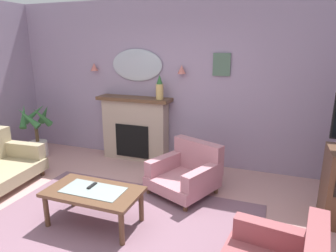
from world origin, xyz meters
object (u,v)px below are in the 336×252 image
Objects in this scene: fireplace at (135,129)px; mantel_vase_left at (160,88)px; framed_picture at (222,65)px; armchair_in_corner at (187,172)px; coffee_table at (94,195)px; potted_plant_tall_palm at (37,131)px; wall_mirror at (137,65)px; wall_sconce_left at (94,67)px; wall_sconce_right at (182,69)px; tv_remote at (92,186)px.

fireplace is 3.25× the size of mantel_vase_left.
armchair_in_corner is (-0.23, -1.06, -1.44)m from framed_picture.
mantel_vase_left is at bearing 89.48° from coffee_table.
potted_plant_tall_palm is at bearing -168.32° from framed_picture.
wall_mirror is 6.86× the size of wall_sconce_left.
wall_sconce_right is 0.13× the size of armchair_in_corner.
mantel_vase_left is 2.99× the size of wall_sconce_left.
mantel_vase_left is at bearing -5.08° from wall_sconce_left.
armchair_in_corner reaches higher than coffee_table.
tv_remote is 0.15× the size of armchair_in_corner.
fireplace is at bearing -6.16° from wall_sconce_left.
mantel_vase_left is 2.99× the size of wall_sconce_right.
wall_mirror is 0.85m from wall_sconce_right.
fireplace is 8.50× the size of tv_remote.
armchair_in_corner is (0.84, 1.09, -0.15)m from tv_remote.
framed_picture is (1.00, 0.18, 0.40)m from mantel_vase_left.
potted_plant_tall_palm is (-3.05, 0.38, 0.18)m from armchair_in_corner.
mantel_vase_left is 1.16× the size of framed_picture.
wall_sconce_left is 0.88× the size of tv_remote.
mantel_vase_left is at bearing 12.32° from potted_plant_tall_palm.
armchair_in_corner is at bearing -39.74° from wall_mirror.
framed_picture is 1.81m from armchair_in_corner.
wall_sconce_left reaches higher than tv_remote.
potted_plant_tall_palm is (-2.21, 1.48, 0.04)m from tv_remote.
mantel_vase_left is 0.64m from wall_mirror.
wall_sconce_right is at bearing 13.22° from potted_plant_tall_palm.
armchair_in_corner is (0.78, 1.16, -0.08)m from coffee_table.
tv_remote is (0.42, -2.00, -0.12)m from fireplace.
wall_sconce_right is at bearing 0.00° from wall_sconce_left.
wall_sconce_right reaches higher than fireplace.
wall_mirror is (-0.50, 0.17, 0.36)m from mantel_vase_left.
wall_mirror is at bearing 20.52° from potted_plant_tall_palm.
mantel_vase_left is at bearing 87.73° from tv_remote.
armchair_in_corner is 1.05× the size of potted_plant_tall_palm.
wall_sconce_left is at bearing 173.84° from fireplace.
potted_plant_tall_palm reaches higher than coffee_table.
wall_sconce_left is at bearing 33.43° from potted_plant_tall_palm.
wall_sconce_right is 0.39× the size of framed_picture.
coffee_table is 2.75m from potted_plant_tall_palm.
fireplace is 2.05m from tv_remote.
framed_picture is at bearing 65.38° from coffee_table.
armchair_in_corner is (0.42, -1.00, -1.35)m from wall_sconce_right.
fireplace is 1.24× the size of coffee_table.
fireplace is 1.38m from wall_sconce_left.
wall_mirror is 2.27m from potted_plant_tall_palm.
potted_plant_tall_palm is (-1.79, -0.53, -0.08)m from fireplace.
mantel_vase_left is 0.41× the size of potted_plant_tall_palm.
wall_sconce_right is at bearing -3.37° from wall_mirror.
framed_picture is 3.59m from potted_plant_tall_palm.
wall_sconce_left is at bearing -178.54° from framed_picture.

